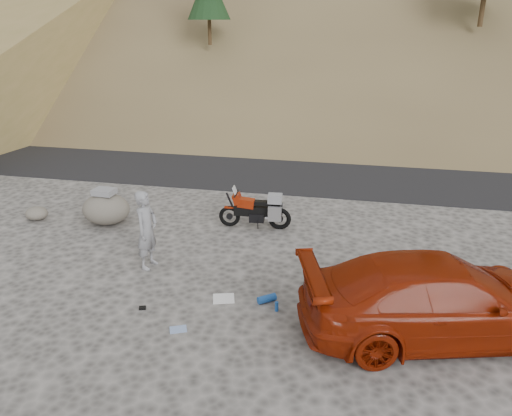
{
  "coord_description": "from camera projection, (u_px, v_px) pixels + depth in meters",
  "views": [
    {
      "loc": [
        3.25,
        -9.7,
        5.47
      ],
      "look_at": [
        0.84,
        1.65,
        1.0
      ],
      "focal_mm": 35.0,
      "sensor_mm": 36.0,
      "label": 1
    }
  ],
  "objects": [
    {
      "name": "ground",
      "position": [
        205.0,
        271.0,
        11.45
      ],
      "size": [
        140.0,
        140.0,
        0.0
      ],
      "primitive_type": "plane",
      "color": "#454340",
      "rests_on": "ground"
    },
    {
      "name": "motorcycle",
      "position": [
        258.0,
        211.0,
        13.61
      ],
      "size": [
        2.01,
        0.66,
        1.19
      ],
      "rotation": [
        0.0,
        0.0,
        0.08
      ],
      "color": "black",
      "rests_on": "ground"
    },
    {
      "name": "gear_glove_b",
      "position": [
        143.0,
        308.0,
        9.96
      ],
      "size": [
        0.16,
        0.14,
        0.04
      ],
      "primitive_type": "cube",
      "rotation": [
        0.0,
        0.0,
        0.33
      ],
      "color": "black",
      "rests_on": "ground"
    },
    {
      "name": "red_car",
      "position": [
        436.0,
        333.0,
        9.22
      ],
      "size": [
        5.48,
        3.46,
        1.48
      ],
      "primitive_type": "imported",
      "rotation": [
        0.0,
        0.0,
        1.86
      ],
      "color": "maroon",
      "rests_on": "ground"
    },
    {
      "name": "gear_white_cloth",
      "position": [
        224.0,
        298.0,
        10.32
      ],
      "size": [
        0.53,
        0.5,
        0.01
      ],
      "primitive_type": "cube",
      "rotation": [
        0.0,
        0.0,
        0.29
      ],
      "color": "white",
      "rests_on": "ground"
    },
    {
      "name": "small_rock",
      "position": [
        37.0,
        213.0,
        14.28
      ],
      "size": [
        0.66,
        0.6,
        0.38
      ],
      "rotation": [
        0.0,
        0.0,
        -0.05
      ],
      "color": "#615D53",
      "rests_on": "ground"
    },
    {
      "name": "road",
      "position": [
        274.0,
        165.0,
        19.66
      ],
      "size": [
        120.0,
        7.0,
        0.05
      ],
      "primitive_type": "cube",
      "color": "black",
      "rests_on": "ground"
    },
    {
      "name": "man",
      "position": [
        150.0,
        266.0,
        11.68
      ],
      "size": [
        0.53,
        0.73,
        1.85
      ],
      "primitive_type": "imported",
      "rotation": [
        0.0,
        0.0,
        1.43
      ],
      "color": "gray",
      "rests_on": "ground"
    },
    {
      "name": "gear_blue_mat",
      "position": [
        267.0,
        299.0,
        10.19
      ],
      "size": [
        0.4,
        0.36,
        0.16
      ],
      "primitive_type": "cylinder",
      "rotation": [
        0.0,
        1.57,
        0.67
      ],
      "color": "#1B4EA2",
      "rests_on": "ground"
    },
    {
      "name": "gear_funnel",
      "position": [
        320.0,
        328.0,
        9.23
      ],
      "size": [
        0.14,
        0.14,
        0.16
      ],
      "primitive_type": "cone",
      "rotation": [
        0.0,
        0.0,
        0.13
      ],
      "color": "#AA1D0B",
      "rests_on": "ground"
    },
    {
      "name": "gear_blue_cloth",
      "position": [
        178.0,
        329.0,
        9.31
      ],
      "size": [
        0.38,
        0.34,
        0.01
      ],
      "primitive_type": "cube",
      "rotation": [
        0.0,
        0.0,
        0.43
      ],
      "color": "#839BCA",
      "rests_on": "ground"
    },
    {
      "name": "gear_bottle",
      "position": [
        277.0,
        306.0,
        9.87
      ],
      "size": [
        0.07,
        0.07,
        0.2
      ],
      "primitive_type": "cylinder",
      "rotation": [
        0.0,
        0.0,
        -0.0
      ],
      "color": "#1B4EA2",
      "rests_on": "ground"
    },
    {
      "name": "boulder",
      "position": [
        106.0,
        208.0,
        13.93
      ],
      "size": [
        1.58,
        1.45,
        1.04
      ],
      "rotation": [
        0.0,
        0.0,
        -0.27
      ],
      "color": "#615D53",
      "rests_on": "ground"
    }
  ]
}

